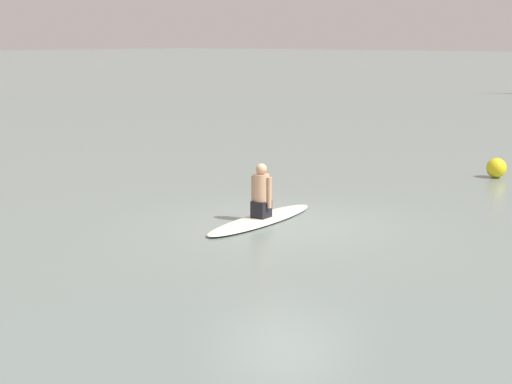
% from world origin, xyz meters
% --- Properties ---
extents(ground_plane, '(400.00, 400.00, 0.00)m').
position_xyz_m(ground_plane, '(0.00, 0.00, 0.00)').
color(ground_plane, slate).
extents(surfboard, '(1.10, 3.37, 0.08)m').
position_xyz_m(surfboard, '(-0.57, -0.01, 0.04)').
color(surfboard, silver).
rests_on(surfboard, ground).
extents(person_paddler, '(0.45, 0.37, 1.03)m').
position_xyz_m(person_paddler, '(-0.57, -0.01, 0.55)').
color(person_paddler, black).
rests_on(person_paddler, surfboard).
extents(buoy_marker, '(0.50, 0.50, 0.50)m').
position_xyz_m(buoy_marker, '(0.77, 7.59, 0.25)').
color(buoy_marker, yellow).
rests_on(buoy_marker, ground).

